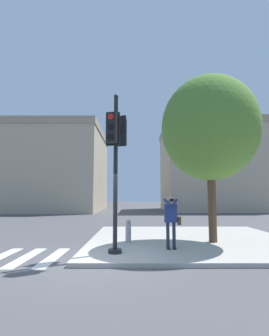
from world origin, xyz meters
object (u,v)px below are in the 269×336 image
(traffic_signal_pole, at_px, (117,151))
(fire_hydrant, at_px, (129,231))
(street_tree, at_px, (210,128))
(person_photographer, at_px, (171,217))

(traffic_signal_pole, distance_m, fire_hydrant, 3.28)
(traffic_signal_pole, xyz_separation_m, fire_hydrant, (0.34, 1.87, -2.67))
(street_tree, bearing_deg, person_photographer, -143.76)
(person_photographer, height_order, fire_hydrant, person_photographer)
(person_photographer, distance_m, street_tree, 3.94)
(person_photographer, distance_m, fire_hydrant, 1.97)
(traffic_signal_pole, xyz_separation_m, person_photographer, (1.77, 0.65, -2.07))
(traffic_signal_pole, relative_size, street_tree, 0.77)
(traffic_signal_pole, relative_size, person_photographer, 2.92)
(street_tree, bearing_deg, fire_hydrant, -179.15)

